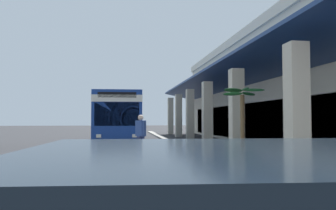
% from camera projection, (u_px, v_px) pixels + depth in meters
% --- Properties ---
extents(ground, '(120.00, 120.00, 0.00)m').
position_uv_depth(ground, '(247.00, 144.00, 20.96)').
color(ground, '#2D2D30').
extents(curb_strip, '(36.51, 0.50, 0.12)m').
position_uv_depth(curb_strip, '(172.00, 142.00, 21.72)').
color(curb_strip, '#9E998E').
rests_on(curb_strip, ground).
extents(plaza_building, '(30.72, 13.42, 7.51)m').
position_uv_depth(plaza_building, '(308.00, 88.00, 23.18)').
color(plaza_building, beige).
rests_on(plaza_building, ground).
extents(transit_bus, '(11.28, 3.06, 3.34)m').
position_uv_depth(transit_bus, '(121.00, 115.00, 22.20)').
color(transit_bus, navy).
rests_on(transit_bus, ground).
extents(pedestrian, '(0.67, 0.44, 1.77)m').
position_uv_depth(pedestrian, '(141.00, 133.00, 13.89)').
color(pedestrian, navy).
rests_on(pedestrian, ground).
extents(potted_palm, '(1.47, 1.72, 2.77)m').
position_uv_depth(potted_palm, '(243.00, 141.00, 12.27)').
color(potted_palm, '#4C4742').
rests_on(potted_palm, ground).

